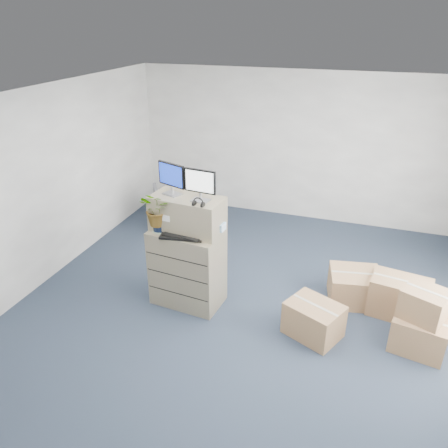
# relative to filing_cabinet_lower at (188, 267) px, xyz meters

# --- Properties ---
(ground) EXTENTS (7.00, 7.00, 0.00)m
(ground) POSITION_rel_filing_cabinet_lower_xyz_m (0.74, -0.13, -0.55)
(ground) COLOR #222D3E
(ground) RESTS_ON ground
(wall_back) EXTENTS (6.00, 0.02, 2.80)m
(wall_back) POSITION_rel_filing_cabinet_lower_xyz_m (0.74, 3.38, 0.85)
(wall_back) COLOR #BBB7B2
(wall_back) RESTS_ON ground
(filing_cabinet_lower) EXTENTS (0.99, 0.66, 1.09)m
(filing_cabinet_lower) POSITION_rel_filing_cabinet_lower_xyz_m (0.00, 0.00, 0.00)
(filing_cabinet_lower) COLOR gray
(filing_cabinet_lower) RESTS_ON ground
(filing_cabinet_upper) EXTENTS (0.98, 0.56, 0.47)m
(filing_cabinet_upper) POSITION_rel_filing_cabinet_lower_xyz_m (0.00, 0.05, 0.78)
(filing_cabinet_upper) COLOR gray
(filing_cabinet_upper) RESTS_ON filing_cabinet_lower
(monitor_left) EXTENTS (0.41, 0.23, 0.42)m
(monitor_left) POSITION_rel_filing_cabinet_lower_xyz_m (-0.20, 0.08, 1.25)
(monitor_left) COLOR #99999E
(monitor_left) RESTS_ON filing_cabinet_upper
(monitor_right) EXTENTS (0.42, 0.18, 0.41)m
(monitor_right) POSITION_rel_filing_cabinet_lower_xyz_m (0.22, -0.01, 1.24)
(monitor_right) COLOR #99999E
(monitor_right) RESTS_ON filing_cabinet_upper
(headphones) EXTENTS (0.14, 0.03, 0.14)m
(headphones) POSITION_rel_filing_cabinet_lower_xyz_m (0.25, -0.16, 1.05)
(headphones) COLOR black
(headphones) RESTS_ON filing_cabinet_upper
(keyboard) EXTENTS (0.59, 0.32, 0.03)m
(keyboard) POSITION_rel_filing_cabinet_lower_xyz_m (0.02, -0.16, 0.56)
(keyboard) COLOR black
(keyboard) RESTS_ON filing_cabinet_lower
(mouse) EXTENTS (0.12, 0.10, 0.04)m
(mouse) POSITION_rel_filing_cabinet_lower_xyz_m (0.36, -0.13, 0.56)
(mouse) COLOR silver
(mouse) RESTS_ON filing_cabinet_lower
(water_bottle) EXTENTS (0.07, 0.07, 0.26)m
(water_bottle) POSITION_rel_filing_cabinet_lower_xyz_m (0.12, 0.04, 0.68)
(water_bottle) COLOR gray
(water_bottle) RESTS_ON filing_cabinet_lower
(phone_dock) EXTENTS (0.06, 0.06, 0.13)m
(phone_dock) POSITION_rel_filing_cabinet_lower_xyz_m (-0.00, 0.06, 0.59)
(phone_dock) COLOR silver
(phone_dock) RESTS_ON filing_cabinet_lower
(external_drive) EXTENTS (0.23, 0.18, 0.06)m
(external_drive) POSITION_rel_filing_cabinet_lower_xyz_m (0.30, 0.08, 0.58)
(external_drive) COLOR black
(external_drive) RESTS_ON filing_cabinet_lower
(tissue_box) EXTENTS (0.27, 0.16, 0.10)m
(tissue_box) POSITION_rel_filing_cabinet_lower_xyz_m (0.38, 0.07, 0.66)
(tissue_box) COLOR #4194DD
(tissue_box) RESTS_ON external_drive
(potted_plant) EXTENTS (0.53, 0.57, 0.45)m
(potted_plant) POSITION_rel_filing_cabinet_lower_xyz_m (-0.33, -0.10, 0.80)
(potted_plant) COLOR #8AA282
(potted_plant) RESTS_ON filing_cabinet_lower
(office_chair) EXTENTS (1.12, 1.10, 0.85)m
(office_chair) POSITION_rel_filing_cabinet_lower_xyz_m (-1.16, 2.22, -0.12)
(office_chair) COLOR slate
(office_chair) RESTS_ON ground
(cardboard_boxes) EXTENTS (1.97, 1.65, 0.81)m
(cardboard_boxes) POSITION_rel_filing_cabinet_lower_xyz_m (2.49, 0.33, -0.27)
(cardboard_boxes) COLOR #9E6C4C
(cardboard_boxes) RESTS_ON ground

